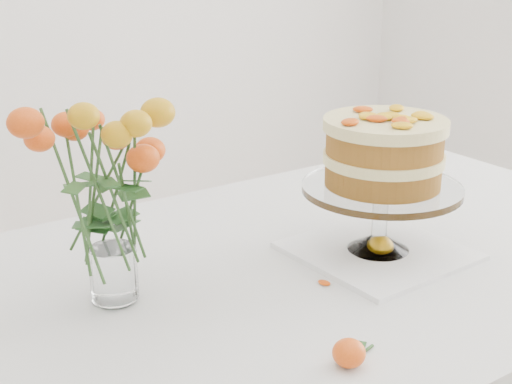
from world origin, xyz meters
TOP-DOWN VIEW (x-y plane):
  - table at (0.00, 0.00)m, footprint 1.43×0.93m
  - napkin at (0.05, -0.06)m, footprint 0.31×0.31m
  - cake_stand at (0.05, -0.06)m, footprint 0.30×0.30m
  - rose_vase at (-0.45, 0.05)m, footprint 0.31×0.31m
  - loose_rose_near at (0.04, -0.07)m, footprint 0.08×0.05m
  - loose_rose_far at (-0.25, -0.32)m, footprint 0.09×0.05m
  - stray_petal_a at (-0.12, -0.10)m, footprint 0.03×0.02m
  - stray_petal_b at (-0.02, -0.14)m, footprint 0.03×0.02m

SIDE VIEW (x-z plane):
  - table at x=0.00m, z-range 0.30..1.05m
  - stray_petal_a at x=-0.12m, z-range 0.76..0.76m
  - stray_petal_b at x=-0.02m, z-range 0.76..0.76m
  - napkin at x=0.05m, z-range 0.76..0.77m
  - loose_rose_far at x=-0.25m, z-range 0.76..0.80m
  - loose_rose_near at x=0.04m, z-range 0.76..0.80m
  - cake_stand at x=0.05m, z-range 0.81..1.08m
  - rose_vase at x=-0.45m, z-range 0.79..1.18m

